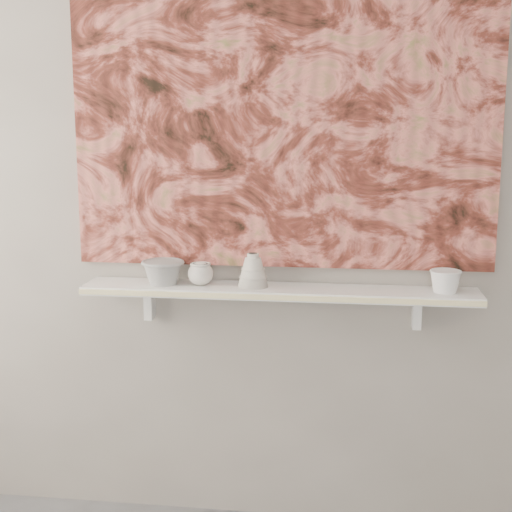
% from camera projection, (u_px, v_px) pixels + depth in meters
% --- Properties ---
extents(wall_back, '(3.60, 0.00, 3.60)m').
position_uv_depth(wall_back, '(282.00, 166.00, 2.54)').
color(wall_back, gray).
rests_on(wall_back, floor).
extents(shelf, '(1.40, 0.18, 0.03)m').
position_uv_depth(shelf, '(278.00, 291.00, 2.52)').
color(shelf, white).
rests_on(shelf, wall_back).
extents(shelf_stripe, '(1.40, 0.01, 0.02)m').
position_uv_depth(shelf_stripe, '(276.00, 298.00, 2.43)').
color(shelf_stripe, beige).
rests_on(shelf_stripe, shelf).
extents(bracket_left, '(0.03, 0.06, 0.12)m').
position_uv_depth(bracket_left, '(150.00, 303.00, 2.66)').
color(bracket_left, white).
rests_on(bracket_left, wall_back).
extents(bracket_right, '(0.03, 0.06, 0.12)m').
position_uv_depth(bracket_right, '(417.00, 312.00, 2.54)').
color(bracket_right, white).
rests_on(bracket_right, wall_back).
extents(painting, '(1.50, 0.02, 1.10)m').
position_uv_depth(painting, '(282.00, 112.00, 2.49)').
color(painting, maroon).
rests_on(painting, wall_back).
extents(house_motif, '(0.09, 0.00, 0.08)m').
position_uv_depth(house_motif, '(410.00, 202.00, 2.47)').
color(house_motif, black).
rests_on(house_motif, painting).
extents(bowl_grey, '(0.17, 0.17, 0.09)m').
position_uv_depth(bowl_grey, '(163.00, 272.00, 2.56)').
color(bowl_grey, gray).
rests_on(bowl_grey, shelf).
extents(cup_cream, '(0.11, 0.11, 0.08)m').
position_uv_depth(cup_cream, '(201.00, 274.00, 2.55)').
color(cup_cream, silver).
rests_on(cup_cream, shelf).
extents(bell_vessel, '(0.14, 0.14, 0.12)m').
position_uv_depth(bell_vessel, '(253.00, 270.00, 2.52)').
color(bell_vessel, beige).
rests_on(bell_vessel, shelf).
extents(bowl_white, '(0.12, 0.12, 0.08)m').
position_uv_depth(bowl_white, '(445.00, 281.00, 2.44)').
color(bowl_white, white).
rests_on(bowl_white, shelf).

